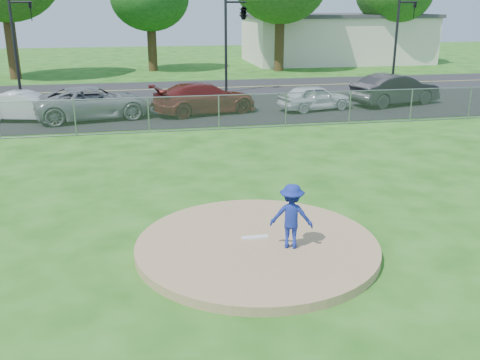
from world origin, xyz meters
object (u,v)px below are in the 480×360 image
object	(u,v)px
traffic_signal_right	(400,34)
traffic_cone	(57,116)
traffic_signal_center	(242,14)
parked_car_charcoal	(395,89)
traffic_signal_left	(18,39)
parked_car_white	(26,106)
parked_car_pearl	(315,97)
parked_car_gray	(94,103)
commercial_building	(336,38)
parked_car_darkred	(205,98)
pitcher	(292,216)

from	to	relation	value
traffic_signal_right	traffic_cone	size ratio (longest dim) A/B	8.15
traffic_signal_center	traffic_cone	distance (m)	13.16
parked_car_charcoal	traffic_signal_left	bearing A→B (deg)	57.78
parked_car_white	parked_car_pearl	bearing A→B (deg)	-77.69
parked_car_charcoal	parked_car_gray	bearing A→B (deg)	76.89
traffic_cone	parked_car_charcoal	bearing A→B (deg)	4.76
commercial_building	traffic_signal_left	xyz separation A→B (m)	(-24.76, -16.00, 1.20)
commercial_building	parked_car_white	distance (m)	32.56
traffic_cone	commercial_building	bearing A→B (deg)	46.53
traffic_signal_right	parked_car_white	size ratio (longest dim) A/B	1.38
traffic_signal_center	parked_car_white	distance (m)	13.77
traffic_signal_left	parked_car_pearl	world-z (taller)	traffic_signal_left
traffic_signal_left	parked_car_white	distance (m)	7.09
traffic_signal_right	parked_car_gray	bearing A→B (deg)	-160.47
parked_car_gray	commercial_building	bearing A→B (deg)	-54.43
traffic_signal_left	parked_car_gray	size ratio (longest dim) A/B	1.02
traffic_signal_right	parked_car_darkred	distance (m)	15.00
traffic_signal_left	parked_car_darkred	world-z (taller)	traffic_signal_left
traffic_signal_center	parked_car_white	size ratio (longest dim) A/B	1.38
pitcher	parked_car_gray	distance (m)	16.56
traffic_cone	parked_car_charcoal	size ratio (longest dim) A/B	0.14
traffic_signal_center	traffic_signal_left	bearing A→B (deg)	180.00
traffic_signal_left	parked_car_darkred	distance (m)	11.80
traffic_signal_center	parked_car_charcoal	distance (m)	10.09
traffic_signal_left	parked_car_white	bearing A→B (deg)	-79.27
pitcher	traffic_cone	size ratio (longest dim) A/B	2.08
traffic_signal_right	pitcher	distance (m)	26.28
commercial_building	parked_car_pearl	size ratio (longest dim) A/B	4.32
commercial_building	parked_car_charcoal	bearing A→B (deg)	-102.25
parked_car_charcoal	parked_car_white	bearing A→B (deg)	75.90
parked_car_darkred	parked_car_white	bearing A→B (deg)	76.23
pitcher	parked_car_darkred	bearing A→B (deg)	-71.03
commercial_building	parked_car_gray	xyz separation A→B (m)	(-20.45, -22.63, -1.39)
traffic_cone	parked_car_darkred	world-z (taller)	parked_car_darkred
traffic_signal_center	traffic_cone	size ratio (longest dim) A/B	8.15
traffic_signal_center	parked_car_pearl	xyz separation A→B (m)	(2.53, -6.51, -3.95)
traffic_signal_center	traffic_cone	xyz separation A→B (m)	(-10.07, -7.31, -4.26)
traffic_signal_center	parked_car_darkred	world-z (taller)	traffic_signal_center
pitcher	parked_car_pearl	world-z (taller)	pitcher
traffic_signal_center	traffic_signal_right	bearing A→B (deg)	0.00
traffic_signal_right	parked_car_pearl	size ratio (longest dim) A/B	1.48
commercial_building	traffic_signal_center	distance (m)	20.17
parked_car_charcoal	parked_car_pearl	bearing A→B (deg)	81.82
parked_car_gray	traffic_signal_right	bearing A→B (deg)	-82.79
traffic_cone	parked_car_pearl	xyz separation A→B (m)	(12.60, 0.80, 0.30)
parked_car_pearl	traffic_signal_center	bearing A→B (deg)	7.74
traffic_signal_center	parked_car_pearl	size ratio (longest dim) A/B	1.48
parked_car_darkred	pitcher	bearing A→B (deg)	164.51
traffic_signal_right	parked_car_pearl	world-z (taller)	traffic_signal_right
traffic_cone	traffic_signal_center	bearing A→B (deg)	35.99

